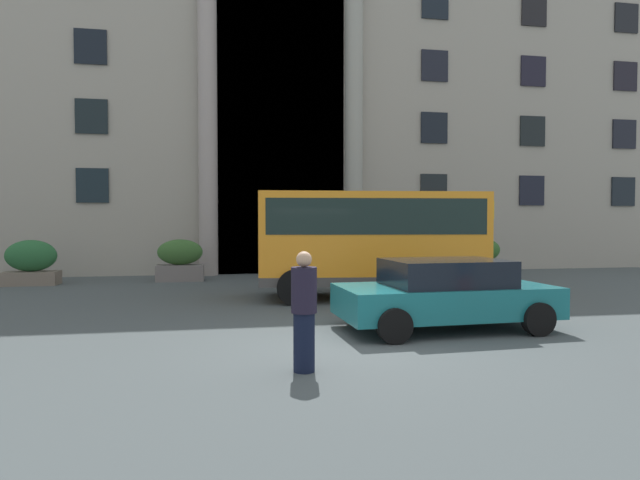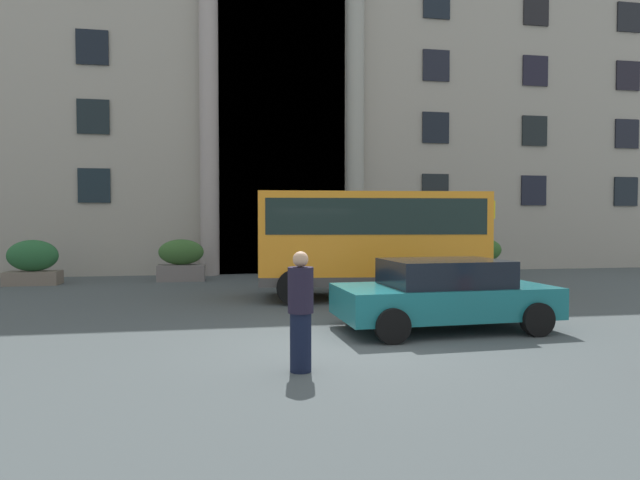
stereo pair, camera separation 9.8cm
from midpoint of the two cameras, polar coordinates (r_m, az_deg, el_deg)
ground_plane at (r=9.14m, az=2.62°, el=-11.68°), size 80.00×64.00×0.12m
office_building_facade at (r=26.87m, az=-5.71°, el=14.49°), size 40.23×9.62×15.89m
orange_minibus at (r=14.71m, az=5.61°, el=0.43°), size 6.24×3.13×2.88m
bus_stop_sign at (r=18.44m, az=17.69°, el=0.70°), size 0.44×0.08×2.81m
hedge_planter_far_east at (r=20.16m, az=-28.23°, el=-2.19°), size 1.70×0.82×1.50m
hedge_planter_east at (r=21.10m, az=16.96°, el=-1.89°), size 1.70×0.76×1.50m
hedge_planter_entrance_left at (r=19.58m, az=-14.47°, el=-2.17°), size 1.64×0.75×1.48m
parked_coupe_end at (r=10.68m, az=13.33°, el=-5.58°), size 4.21×2.26×1.36m
scooter_by_planter at (r=12.71m, az=9.11°, el=-5.48°), size 2.00×0.72×0.89m
pedestrian_man_crossing at (r=7.49m, az=-1.71°, el=-7.61°), size 0.36×0.36×1.68m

